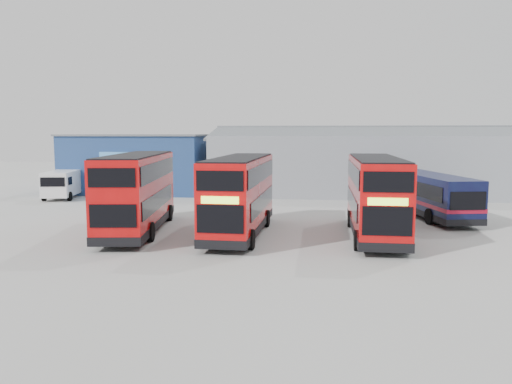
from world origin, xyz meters
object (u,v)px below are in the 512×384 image
object	(u,v)px
double_decker_right	(375,197)
single_decker_blue	(428,195)
double_decker_centre	(240,196)
double_decker_left	(138,193)
panel_van	(63,183)
office_block	(140,163)
maintenance_shed	(387,163)

from	to	relation	value
double_decker_right	single_decker_blue	size ratio (longest dim) A/B	0.94
double_decker_centre	double_decker_right	xyz separation A→B (m)	(6.89, 0.36, 0.00)
double_decker_centre	single_decker_blue	xyz separation A→B (m)	(10.89, 7.06, -0.67)
double_decker_left	panel_van	bearing A→B (deg)	-56.91
office_block	maintenance_shed	distance (m)	22.09
double_decker_left	double_decker_centre	world-z (taller)	double_decker_left
maintenance_shed	double_decker_right	world-z (taller)	maintenance_shed
maintenance_shed	double_decker_centre	bearing A→B (deg)	-116.58
maintenance_shed	double_decker_centre	size ratio (longest dim) A/B	3.18
maintenance_shed	single_decker_blue	world-z (taller)	maintenance_shed
double_decker_centre	panel_van	bearing A→B (deg)	143.89
panel_van	single_decker_blue	bearing A→B (deg)	-22.25
maintenance_shed	double_decker_left	bearing A→B (deg)	-127.80
maintenance_shed	double_decker_centre	xyz separation A→B (m)	(-10.05, -20.09, -0.60)
maintenance_shed	office_block	bearing A→B (deg)	-174.79
double_decker_left	single_decker_blue	size ratio (longest dim) A/B	0.98
single_decker_blue	panel_van	world-z (taller)	single_decker_blue
maintenance_shed	double_decker_right	xyz separation A→B (m)	(-3.17, -19.73, -0.59)
maintenance_shed	double_decker_centre	distance (m)	22.47
office_block	double_decker_left	size ratio (longest dim) A/B	1.23
maintenance_shed	single_decker_blue	bearing A→B (deg)	-86.34
double_decker_left	double_decker_right	size ratio (longest dim) A/B	1.04
double_decker_centre	single_decker_blue	bearing A→B (deg)	34.24
office_block	single_decker_blue	xyz separation A→B (m)	(22.83, -11.02, -1.24)
panel_van	double_decker_centre	bearing A→B (deg)	-48.26
maintenance_shed	panel_van	xyz separation A→B (m)	(-26.49, -7.54, -1.37)
office_block	maintenance_shed	size ratio (longest dim) A/B	0.40
double_decker_left	double_decker_right	xyz separation A→B (m)	(12.39, 0.33, -0.05)
maintenance_shed	double_decker_right	bearing A→B (deg)	-99.12
double_decker_left	maintenance_shed	bearing A→B (deg)	-135.81
office_block	maintenance_shed	bearing A→B (deg)	5.21
double_decker_right	panel_van	bearing A→B (deg)	152.82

